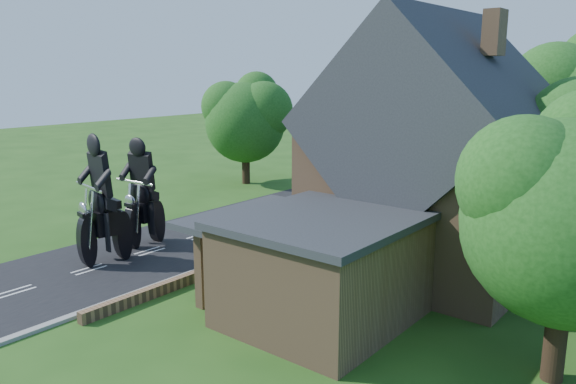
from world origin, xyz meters
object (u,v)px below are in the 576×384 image
Objects in this scene: annex at (319,266)px; garden_wall at (295,239)px; motorcycle_lead at (105,244)px; motorcycle_follow at (145,229)px; house at (434,162)px.

garden_wall is at bearing 133.84° from annex.
motorcycle_follow is at bearing -63.47° from motorcycle_lead.
house is (6.19, 1.00, 4.14)m from garden_wall.
annex is (5.57, -5.80, 1.57)m from garden_wall.
motorcycle_follow is at bearing -154.33° from house.
annex is (-0.62, -6.80, -2.58)m from house.
house is 6.38× the size of motorcycle_follow.
annex is 10.18m from motorcycle_lead.
garden_wall is 6.92m from motorcycle_follow.
motorcycle_lead is (-10.06, -1.26, -0.95)m from annex.
motorcycle_lead is at bearing -142.96° from house.
motorcycle_lead is (-4.49, -7.06, 0.61)m from garden_wall.
garden_wall is at bearing -142.86° from motorcycle_follow.
motorcycle_lead is at bearing 102.77° from motorcycle_follow.
annex is at bearing -162.57° from motorcycle_lead.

